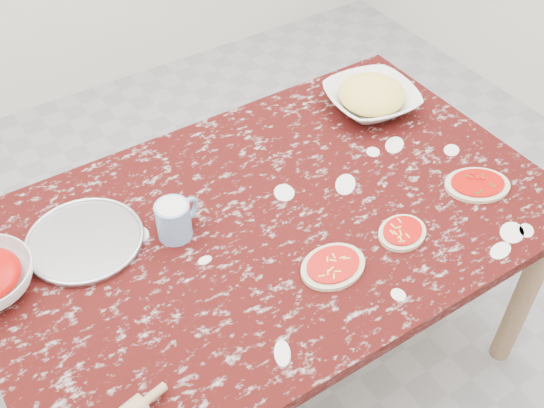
% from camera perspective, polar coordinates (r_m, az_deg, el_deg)
% --- Properties ---
extents(ground, '(4.00, 4.00, 0.00)m').
position_cam_1_polar(ground, '(2.41, 0.00, -13.69)').
color(ground, gray).
extents(worktable, '(1.60, 1.00, 0.75)m').
position_cam_1_polar(worktable, '(1.88, 0.00, -2.89)').
color(worktable, black).
rests_on(worktable, ground).
extents(pizza_tray, '(0.36, 0.36, 0.01)m').
position_cam_1_polar(pizza_tray, '(1.82, -16.14, -3.15)').
color(pizza_tray, '#B2B2B7').
rests_on(pizza_tray, worktable).
extents(cheese_bowl, '(0.33, 0.33, 0.07)m').
position_cam_1_polar(cheese_bowl, '(2.22, 8.71, 9.07)').
color(cheese_bowl, white).
rests_on(cheese_bowl, worktable).
extents(flour_mug, '(0.14, 0.09, 0.11)m').
position_cam_1_polar(flour_mug, '(1.76, -8.56, -1.33)').
color(flour_mug, '#7295C4').
rests_on(flour_mug, worktable).
extents(pizza_left, '(0.19, 0.15, 0.02)m').
position_cam_1_polar(pizza_left, '(1.70, 5.39, -5.47)').
color(pizza_left, beige).
rests_on(pizza_left, worktable).
extents(pizza_mid, '(0.17, 0.15, 0.02)m').
position_cam_1_polar(pizza_mid, '(1.80, 11.38, -2.47)').
color(pizza_mid, beige).
rests_on(pizza_mid, worktable).
extents(pizza_right, '(0.24, 0.21, 0.02)m').
position_cam_1_polar(pizza_right, '(2.00, 17.60, 1.63)').
color(pizza_right, beige).
rests_on(pizza_right, worktable).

